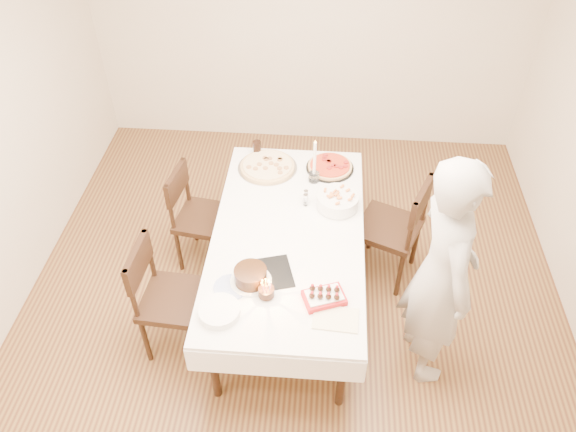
# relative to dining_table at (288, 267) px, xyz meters

# --- Properties ---
(floor) EXTENTS (5.00, 5.00, 0.00)m
(floor) POSITION_rel_dining_table_xyz_m (0.05, -0.11, -0.38)
(floor) COLOR #502C1B
(floor) RESTS_ON ground
(wall_back) EXTENTS (4.50, 0.04, 2.70)m
(wall_back) POSITION_rel_dining_table_xyz_m (0.05, 2.39, 0.98)
(wall_back) COLOR beige
(wall_back) RESTS_ON floor
(dining_table) EXTENTS (1.85, 2.41, 0.75)m
(dining_table) POSITION_rel_dining_table_xyz_m (0.00, 0.00, 0.00)
(dining_table) COLOR white
(dining_table) RESTS_ON floor
(chair_right_savory) EXTENTS (0.69, 0.69, 1.03)m
(chair_right_savory) POSITION_rel_dining_table_xyz_m (0.80, 0.37, 0.14)
(chair_right_savory) COLOR black
(chair_right_savory) RESTS_ON floor
(chair_left_savory) EXTENTS (0.55, 0.55, 0.95)m
(chair_left_savory) POSITION_rel_dining_table_xyz_m (-0.75, 0.40, 0.10)
(chair_left_savory) COLOR black
(chair_left_savory) RESTS_ON floor
(chair_left_dessert) EXTENTS (0.55, 0.55, 1.00)m
(chair_left_dessert) POSITION_rel_dining_table_xyz_m (-0.79, -0.50, 0.13)
(chair_left_dessert) COLOR black
(chair_left_dessert) RESTS_ON floor
(person) EXTENTS (0.58, 0.76, 1.88)m
(person) POSITION_rel_dining_table_xyz_m (1.05, -0.50, 0.56)
(person) COLOR #A5A09B
(person) RESTS_ON floor
(pizza_white) EXTENTS (0.67, 0.67, 0.04)m
(pizza_white) POSITION_rel_dining_table_xyz_m (-0.24, 0.78, 0.40)
(pizza_white) COLOR beige
(pizza_white) RESTS_ON dining_table
(pizza_pepperoni) EXTENTS (0.53, 0.53, 0.04)m
(pizza_pepperoni) POSITION_rel_dining_table_xyz_m (0.30, 0.82, 0.40)
(pizza_pepperoni) COLOR red
(pizza_pepperoni) RESTS_ON dining_table
(red_placemat) EXTENTS (0.31, 0.31, 0.01)m
(red_placemat) POSITION_rel_dining_table_xyz_m (0.37, 0.42, 0.38)
(red_placemat) COLOR #B21E1E
(red_placemat) RESTS_ON dining_table
(pasta_bowl) EXTENTS (0.42, 0.42, 0.11)m
(pasta_bowl) POSITION_rel_dining_table_xyz_m (0.37, 0.33, 0.44)
(pasta_bowl) COLOR white
(pasta_bowl) RESTS_ON dining_table
(taper_candle) EXTENTS (0.12, 0.12, 0.41)m
(taper_candle) POSITION_rel_dining_table_xyz_m (0.17, 0.65, 0.58)
(taper_candle) COLOR white
(taper_candle) RESTS_ON dining_table
(shaker_pair) EXTENTS (0.10, 0.10, 0.11)m
(shaker_pair) POSITION_rel_dining_table_xyz_m (0.11, 0.33, 0.43)
(shaker_pair) COLOR white
(shaker_pair) RESTS_ON dining_table
(cola_glass) EXTENTS (0.07, 0.07, 0.13)m
(cola_glass) POSITION_rel_dining_table_xyz_m (-0.35, 0.98, 0.44)
(cola_glass) COLOR black
(cola_glass) RESTS_ON dining_table
(layer_cake) EXTENTS (0.36, 0.36, 0.12)m
(layer_cake) POSITION_rel_dining_table_xyz_m (-0.22, -0.50, 0.43)
(layer_cake) COLOR black
(layer_cake) RESTS_ON dining_table
(cake_board) EXTENTS (0.39, 0.39, 0.01)m
(cake_board) POSITION_rel_dining_table_xyz_m (-0.10, -0.42, 0.38)
(cake_board) COLOR black
(cake_board) RESTS_ON dining_table
(birthday_cake) EXTENTS (0.12, 0.12, 0.13)m
(birthday_cake) POSITION_rel_dining_table_xyz_m (-0.10, -0.62, 0.45)
(birthday_cake) COLOR #371A0F
(birthday_cake) RESTS_ON dining_table
(strawberry_box) EXTENTS (0.32, 0.27, 0.07)m
(strawberry_box) POSITION_rel_dining_table_xyz_m (0.29, -0.62, 0.41)
(strawberry_box) COLOR #AA1317
(strawberry_box) RESTS_ON dining_table
(box_lid) EXTENTS (0.31, 0.22, 0.02)m
(box_lid) POSITION_rel_dining_table_xyz_m (0.37, -0.78, 0.38)
(box_lid) COLOR beige
(box_lid) RESTS_ON dining_table
(plate_stack) EXTENTS (0.34, 0.34, 0.06)m
(plate_stack) POSITION_rel_dining_table_xyz_m (-0.39, -0.79, 0.40)
(plate_stack) COLOR white
(plate_stack) RESTS_ON dining_table
(china_plate) EXTENTS (0.30, 0.30, 0.01)m
(china_plate) POSITION_rel_dining_table_xyz_m (-0.35, -0.57, 0.38)
(china_plate) COLOR white
(china_plate) RESTS_ON dining_table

